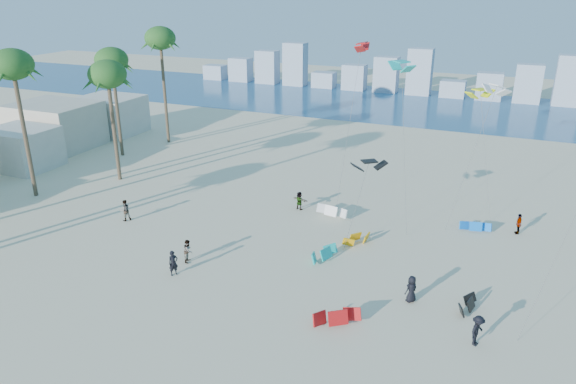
% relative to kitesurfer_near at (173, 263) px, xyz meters
% --- Properties ---
extents(ground, '(220.00, 220.00, 0.00)m').
position_rel_kitesurfer_near_xyz_m(ground, '(2.65, -8.36, -0.94)').
color(ground, beige).
rests_on(ground, ground).
extents(ocean, '(220.00, 220.00, 0.00)m').
position_rel_kitesurfer_near_xyz_m(ocean, '(2.65, 63.64, -0.94)').
color(ocean, navy).
rests_on(ocean, ground).
extents(kitesurfer_near, '(0.76, 0.82, 1.89)m').
position_rel_kitesurfer_near_xyz_m(kitesurfer_near, '(0.00, 0.00, 0.00)').
color(kitesurfer_near, black).
rests_on(kitesurfer_near, ground).
extents(kitesurfer_mid, '(0.90, 1.03, 1.79)m').
position_rel_kitesurfer_near_xyz_m(kitesurfer_mid, '(-0.11, 2.10, -0.05)').
color(kitesurfer_mid, gray).
rests_on(kitesurfer_mid, ground).
extents(kitesurfers_far, '(37.97, 18.10, 1.93)m').
position_rel_kitesurfer_near_xyz_m(kitesurfers_far, '(11.02, 7.72, -0.03)').
color(kitesurfers_far, black).
rests_on(kitesurfers_far, ground).
extents(grounded_kites, '(15.37, 19.23, 0.99)m').
position_rel_kitesurfer_near_xyz_m(grounded_kites, '(12.40, 7.62, -0.49)').
color(grounded_kites, '#0EAAA5').
rests_on(grounded_kites, ground).
extents(flying_kites, '(25.68, 26.48, 14.92)m').
position_rel_kitesurfer_near_xyz_m(flying_kites, '(17.95, 15.12, 9.28)').
color(flying_kites, black).
rests_on(flying_kites, ground).
extents(palm_row, '(9.13, 44.80, 15.73)m').
position_rel_kitesurfer_near_xyz_m(palm_row, '(-19.84, 7.80, 10.80)').
color(palm_row, brown).
rests_on(palm_row, ground).
extents(beachfront_buildings, '(11.50, 43.00, 6.00)m').
position_rel_kitesurfer_near_xyz_m(beachfront_buildings, '(-31.04, 12.46, 1.73)').
color(beachfront_buildings, beige).
rests_on(beachfront_buildings, ground).
extents(distant_skyline, '(85.00, 3.00, 8.40)m').
position_rel_kitesurfer_near_xyz_m(distant_skyline, '(1.47, 73.64, 2.14)').
color(distant_skyline, '#9EADBF').
rests_on(distant_skyline, ground).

